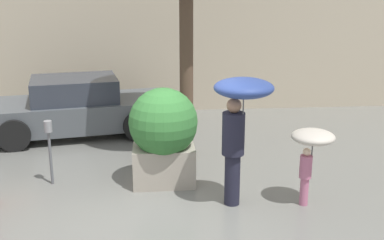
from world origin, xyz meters
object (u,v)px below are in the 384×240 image
at_px(person_adult, 240,111).
at_px(parking_meter, 49,139).
at_px(planter_box, 163,132).
at_px(person_child, 312,144).
at_px(parked_car_near, 76,108).

relative_size(person_adult, parking_meter, 1.79).
distance_m(planter_box, person_child, 2.51).
distance_m(person_child, parking_meter, 4.44).
height_order(person_adult, parked_car_near, person_adult).
bearing_deg(parked_car_near, person_child, -144.99).
bearing_deg(parked_car_near, planter_box, -158.40).
bearing_deg(parked_car_near, person_adult, -153.39).
xyz_separation_m(person_adult, parked_car_near, (-3.12, 4.12, -0.93)).
distance_m(person_adult, parking_meter, 3.41).
bearing_deg(planter_box, person_adult, -40.39).
relative_size(person_adult, parked_car_near, 0.46).
relative_size(person_adult, person_child, 1.66).
bearing_deg(planter_box, parked_car_near, 122.13).
bearing_deg(person_adult, planter_box, 178.57).
height_order(person_adult, parking_meter, person_adult).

